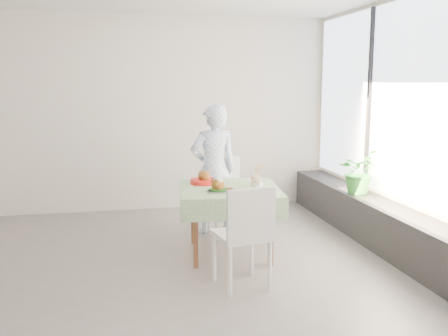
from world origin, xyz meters
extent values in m
plane|color=#625F5D|center=(0.00, 0.00, 0.00)|extent=(6.00, 6.00, 0.00)
cube|color=silver|center=(0.00, 2.50, 1.40)|extent=(6.00, 0.02, 2.80)
cube|color=silver|center=(0.00, -2.50, 1.40)|extent=(6.00, 0.02, 2.80)
cube|color=silver|center=(3.00, 0.00, 1.40)|extent=(0.02, 5.00, 2.80)
cube|color=#D1E0F9|center=(2.97, 0.00, 1.65)|extent=(0.01, 4.80, 2.18)
cube|color=black|center=(2.80, 0.00, 0.25)|extent=(0.40, 4.80, 0.50)
cube|color=brown|center=(1.05, 0.30, 0.71)|extent=(1.00, 1.00, 0.04)
cube|color=white|center=(1.05, 0.30, 0.74)|extent=(1.16, 1.16, 0.01)
cube|color=white|center=(1.18, 1.02, 0.47)|extent=(0.47, 0.47, 0.04)
cube|color=white|center=(1.17, 1.22, 0.71)|extent=(0.44, 0.07, 0.44)
cube|color=white|center=(0.96, -0.56, 0.48)|extent=(0.52, 0.52, 0.04)
cube|color=white|center=(1.00, -0.76, 0.73)|extent=(0.45, 0.12, 0.45)
imported|color=#91B8E8|center=(1.04, 1.13, 0.80)|extent=(0.62, 0.44, 1.60)
cylinder|color=white|center=(0.92, 0.10, 0.75)|extent=(0.30, 0.30, 0.02)
cylinder|color=#185615|center=(0.88, 0.10, 0.77)|extent=(0.17, 0.17, 0.02)
ellipsoid|color=brown|center=(0.88, 0.10, 0.81)|extent=(0.14, 0.13, 0.11)
ellipsoid|color=white|center=(0.88, 0.10, 0.86)|extent=(0.10, 0.10, 0.07)
cylinder|color=#A61015|center=(1.01, 0.09, 0.77)|extent=(0.05, 0.05, 0.03)
cylinder|color=white|center=(1.34, 0.34, 0.81)|extent=(0.09, 0.09, 0.13)
cylinder|color=orange|center=(1.34, 0.34, 0.79)|extent=(0.08, 0.08, 0.09)
cylinder|color=white|center=(1.34, 0.34, 0.87)|extent=(0.09, 0.09, 0.01)
cylinder|color=gold|center=(1.35, 0.34, 0.92)|extent=(0.01, 0.03, 0.18)
cylinder|color=white|center=(1.30, 0.09, 0.81)|extent=(0.10, 0.10, 0.14)
cylinder|color=#EBEDC7|center=(1.30, 0.09, 0.80)|extent=(0.09, 0.09, 0.11)
cylinder|color=white|center=(1.30, 0.09, 0.89)|extent=(0.11, 0.11, 0.01)
cylinder|color=gold|center=(1.31, 0.09, 0.94)|extent=(0.01, 0.04, 0.20)
cylinder|color=red|center=(0.82, 0.55, 0.77)|extent=(0.31, 0.31, 0.05)
cylinder|color=white|center=(0.82, 0.55, 0.78)|extent=(0.26, 0.26, 0.02)
ellipsoid|color=brown|center=(0.82, 0.55, 0.83)|extent=(0.14, 0.13, 0.12)
imported|color=#2C8530|center=(2.76, 0.74, 0.78)|extent=(0.65, 0.66, 0.55)
camera|label=1|loc=(-0.11, -4.78, 1.84)|focal=40.00mm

